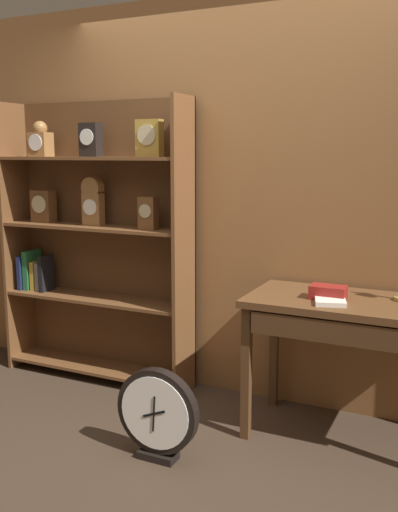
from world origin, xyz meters
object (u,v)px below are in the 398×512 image
at_px(toolbox_small, 328,292).
at_px(round_clock_large, 157,414).
at_px(bookshelf, 93,240).
at_px(open_repair_manual, 330,300).
at_px(workbench, 355,320).

bearing_deg(toolbox_small, round_clock_large, -139.31).
distance_m(bookshelf, toolbox_small, 1.75).
distance_m(toolbox_small, open_repair_manual, 0.08).
height_order(workbench, round_clock_large, workbench).
bearing_deg(toolbox_small, open_repair_manual, -68.38).
bearing_deg(bookshelf, round_clock_large, -40.49).
relative_size(workbench, toolbox_small, 6.15).
height_order(open_repair_manual, round_clock_large, open_repair_manual).
relative_size(toolbox_small, open_repair_manual, 0.88).
bearing_deg(bookshelf, toolbox_small, -7.27).
xyz_separation_m(workbench, toolbox_small, (-0.15, -0.02, 0.14)).
height_order(workbench, toolbox_small, toolbox_small).
height_order(toolbox_small, round_clock_large, toolbox_small).
bearing_deg(round_clock_large, bookshelf, 139.51).
bearing_deg(open_repair_manual, toolbox_small, 95.54).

